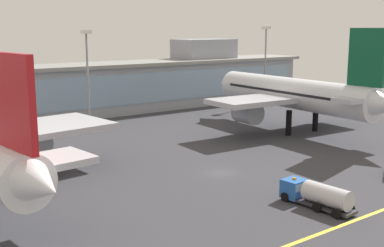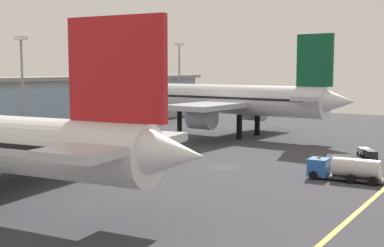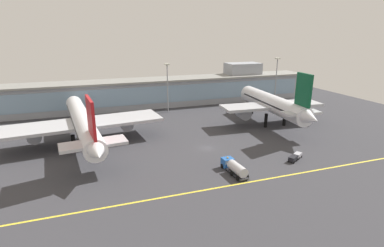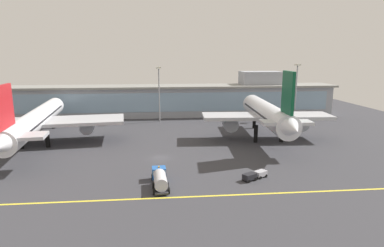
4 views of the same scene
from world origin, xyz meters
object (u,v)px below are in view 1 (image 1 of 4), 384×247
Objects in this scene: fuel_tanker_truck at (315,194)px; apron_light_mast_centre at (266,53)px; airliner_near_right at (293,94)px; apron_light_mast_west at (87,62)px.

apron_light_mast_centre reaches higher than fuel_tanker_truck.
apron_light_mast_west is at bearing 49.98° from airliner_near_right.
airliner_near_right is 43.50m from fuel_tanker_truck.
fuel_tanker_truck is at bearing -89.90° from apron_light_mast_west.
apron_light_mast_centre is (50.43, 58.81, 12.31)m from fuel_tanker_truck.
airliner_near_right reaches higher than fuel_tanker_truck.
airliner_near_right is 35.17m from apron_light_mast_centre.
apron_light_mast_centre is (50.53, -0.67, 0.53)m from apron_light_mast_west.
airliner_near_right is 42.14m from apron_light_mast_west.
fuel_tanker_truck is at bearing -130.62° from apron_light_mast_centre.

